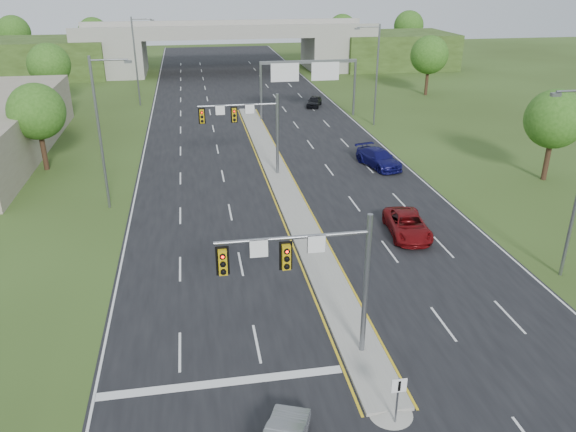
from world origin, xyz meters
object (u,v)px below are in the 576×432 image
at_px(keep_right_sign, 398,393).
at_px(signal_mast_near, 316,268).
at_px(car_far_a, 407,225).
at_px(signal_mast_far, 250,123).
at_px(car_far_b, 379,158).
at_px(car_far_c, 314,101).
at_px(sign_gantry, 307,73).
at_px(overpass, 228,50).

bearing_deg(keep_right_sign, signal_mast_near, 116.94).
xyz_separation_m(keep_right_sign, car_far_a, (6.63, 16.15, -0.77)).
distance_m(signal_mast_far, car_far_a, 16.49).
relative_size(signal_mast_near, car_far_b, 1.29).
relative_size(signal_mast_near, car_far_c, 1.81).
bearing_deg(sign_gantry, car_far_c, 68.85).
bearing_deg(car_far_c, car_far_b, -66.54).
height_order(sign_gantry, car_far_b, sign_gantry).
distance_m(keep_right_sign, car_far_b, 31.54).
relative_size(sign_gantry, car_far_b, 2.14).
bearing_deg(signal_mast_far, keep_right_sign, -85.61).
xyz_separation_m(signal_mast_near, keep_right_sign, (2.26, -4.45, -3.21)).
height_order(sign_gantry, car_far_a, sign_gantry).
relative_size(keep_right_sign, car_far_a, 0.42).
relative_size(car_far_a, car_far_c, 1.36).
bearing_deg(car_far_a, sign_gantry, 96.44).
height_order(signal_mast_near, signal_mast_far, same).
height_order(keep_right_sign, car_far_a, keep_right_sign).
height_order(signal_mast_far, car_far_c, signal_mast_far).
distance_m(signal_mast_near, car_far_b, 28.43).
bearing_deg(car_far_b, car_far_a, -115.14).
relative_size(keep_right_sign, car_far_c, 0.57).
height_order(overpass, car_far_c, overpass).
distance_m(signal_mast_near, sign_gantry, 45.88).
height_order(signal_mast_near, car_far_c, signal_mast_near).
bearing_deg(sign_gantry, keep_right_sign, -97.70).
relative_size(overpass, car_far_a, 15.23).
height_order(keep_right_sign, overpass, overpass).
bearing_deg(keep_right_sign, overpass, 90.00).
bearing_deg(overpass, signal_mast_near, -91.62).
relative_size(signal_mast_far, sign_gantry, 0.60).
relative_size(signal_mast_far, car_far_b, 1.29).
distance_m(sign_gantry, car_far_c, 7.40).
relative_size(overpass, car_far_c, 20.67).
bearing_deg(sign_gantry, car_far_b, -82.38).
bearing_deg(car_far_a, car_far_c, 93.35).
bearing_deg(signal_mast_far, car_far_b, 3.39).
relative_size(sign_gantry, car_far_c, 2.99).
xyz_separation_m(overpass, car_far_c, (8.79, -29.64, -2.87)).
bearing_deg(signal_mast_near, keep_right_sign, -63.06).
distance_m(overpass, car_far_a, 68.76).
bearing_deg(signal_mast_near, car_far_b, 65.82).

